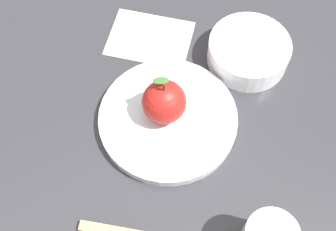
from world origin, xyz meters
TOP-DOWN VIEW (x-y plane):
  - ground_plane at (0.00, 0.00)m, footprint 2.40×2.40m
  - dinner_plate at (0.02, -0.03)m, footprint 0.22×0.22m
  - apple at (0.03, -0.03)m, footprint 0.07×0.07m
  - side_bowl at (0.06, -0.21)m, footprint 0.14×0.14m
  - linen_napkin at (0.18, -0.08)m, footprint 0.18×0.18m

SIDE VIEW (x-z plane):
  - ground_plane at x=0.00m, z-range 0.00..0.00m
  - linen_napkin at x=0.18m, z-range 0.00..0.00m
  - dinner_plate at x=0.02m, z-range 0.00..0.02m
  - side_bowl at x=0.06m, z-range 0.00..0.05m
  - apple at x=0.03m, z-range 0.01..0.09m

